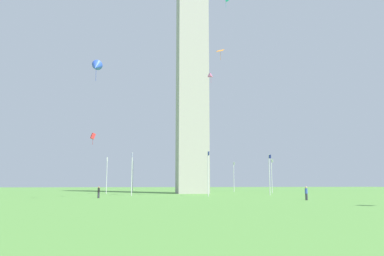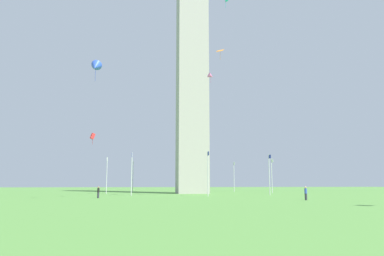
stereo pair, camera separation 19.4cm
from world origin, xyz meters
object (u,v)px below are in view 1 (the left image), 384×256
at_px(flagpole_se, 234,175).
at_px(kite_orange_diamond, 220,51).
at_px(flagpole_n, 208,171).
at_px(flagpole_nw, 132,172).
at_px(flagpole_w, 107,173).
at_px(kite_pink_delta, 211,76).
at_px(kite_blue_delta, 96,66).
at_px(kite_red_box, 93,136).
at_px(flagpole_sw, 133,175).
at_px(flagpole_e, 272,174).
at_px(person_blue_shirt, 306,193).
at_px(flagpole_s, 182,176).
at_px(flagpole_ne, 269,172).
at_px(obelisk_monument, 192,60).
at_px(person_black_shirt, 99,192).

distance_m(flagpole_se, kite_orange_diamond, 34.76).
bearing_deg(flagpole_n, flagpole_nw, -112.50).
distance_m(flagpole_w, flagpole_nw, 13.16).
distance_m(kite_pink_delta, kite_orange_diamond, 7.07).
xyz_separation_m(kite_blue_delta, kite_red_box, (-11.31, -1.35, -7.25)).
height_order(flagpole_w, kite_blue_delta, kite_blue_delta).
bearing_deg(flagpole_sw, flagpole_e, 67.50).
bearing_deg(person_blue_shirt, flagpole_e, -25.76).
bearing_deg(person_blue_shirt, kite_orange_diamond, 6.54).
height_order(flagpole_se, flagpole_s, same).
height_order(flagpole_e, flagpole_nw, same).
bearing_deg(kite_pink_delta, kite_blue_delta, -50.95).
bearing_deg(flagpole_s, flagpole_sw, -67.50).
height_order(flagpole_se, flagpole_nw, same).
relative_size(flagpole_n, flagpole_ne, 1.00).
bearing_deg(kite_orange_diamond, kite_blue_delta, -48.74).
bearing_deg(flagpole_e, flagpole_s, -135.00).
xyz_separation_m(flagpole_ne, kite_blue_delta, (18.58, -28.78, 12.28)).
bearing_deg(flagpole_nw, flagpole_s, 157.50).
bearing_deg(kite_red_box, flagpole_ne, 103.56).
distance_m(flagpole_se, kite_blue_delta, 53.10).
relative_size(obelisk_monument, person_black_shirt, 35.08).
bearing_deg(obelisk_monument, flagpole_sw, -134.85).
xyz_separation_m(obelisk_monument, kite_orange_diamond, (13.49, 3.12, -2.71)).
xyz_separation_m(flagpole_sw, flagpole_nw, (24.33, -0.00, 0.00)).
distance_m(flagpole_se, flagpole_nw, 34.40).
relative_size(flagpole_se, person_blue_shirt, 4.32).
xyz_separation_m(obelisk_monument, flagpole_sw, (-12.10, -12.16, -24.43)).
height_order(flagpole_s, kite_blue_delta, kite_blue_delta).
bearing_deg(kite_orange_diamond, flagpole_se, 160.54).
relative_size(flagpole_n, person_blue_shirt, 4.32).
distance_m(flagpole_e, person_blue_shirt, 33.15).
relative_size(flagpole_se, flagpole_s, 1.00).
height_order(person_blue_shirt, kite_blue_delta, kite_blue_delta).
relative_size(flagpole_se, person_black_shirt, 4.47).
distance_m(flagpole_w, kite_orange_diamond, 32.64).
bearing_deg(flagpole_s, person_black_shirt, -23.28).
bearing_deg(kite_orange_diamond, flagpole_n, -39.59).
xyz_separation_m(flagpole_nw, kite_orange_diamond, (1.26, 15.29, 21.72)).
height_order(flagpole_w, person_black_shirt, flagpole_w).
bearing_deg(obelisk_monument, flagpole_nw, -44.85).
height_order(flagpole_se, kite_red_box, kite_red_box).
bearing_deg(obelisk_monument, kite_orange_diamond, 13.03).
xyz_separation_m(flagpole_s, flagpole_sw, (5.04, -12.16, 0.00)).
height_order(obelisk_monument, flagpole_sw, obelisk_monument).
distance_m(flagpole_e, kite_orange_diamond, 29.16).
bearing_deg(flagpole_se, flagpole_s, -112.50).
xyz_separation_m(flagpole_n, kite_blue_delta, (13.54, -16.61, 12.28)).
xyz_separation_m(obelisk_monument, flagpole_e, (0.07, 17.20, -24.43)).
bearing_deg(person_black_shirt, flagpole_sw, 61.26).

